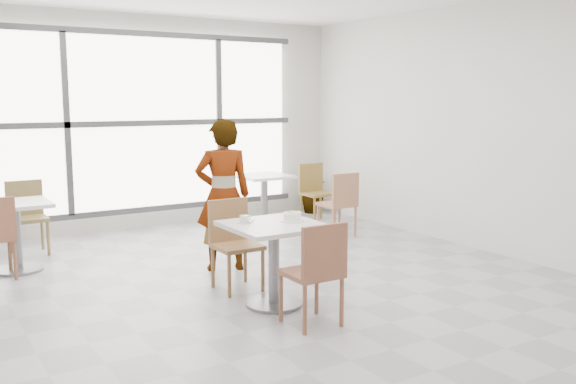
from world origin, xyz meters
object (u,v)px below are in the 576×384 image
plant_right (313,192)px  oatmeal_bowl (293,217)px  main_table (274,249)px  coffee_cup (244,220)px  bg_chair_right_near (340,200)px  bg_table_right (264,193)px  bg_chair_left_far (27,212)px  bg_chair_right_far (315,189)px  person (223,195)px  chair_near (317,267)px  chair_far (233,238)px  bg_table_left (16,227)px

plant_right → oatmeal_bowl: bearing=-126.5°
main_table → plant_right: bearing=51.5°
coffee_cup → bg_chair_right_near: bearing=36.6°
coffee_cup → oatmeal_bowl: bearing=-21.6°
main_table → plant_right: (2.87, 3.62, -0.19)m
main_table → bg_table_right: (1.67, 3.10, -0.04)m
bg_chair_left_far → bg_chair_right_far: (4.03, -0.21, 0.00)m
person → oatmeal_bowl: bearing=110.2°
coffee_cup → person: bearing=72.9°
oatmeal_bowl → bg_chair_right_far: bg_chair_right_far is taller
main_table → chair_near: chair_near is taller
chair_far → oatmeal_bowl: chair_far is taller
main_table → bg_chair_left_far: bg_chair_left_far is taller
chair_near → bg_table_left: size_ratio=1.16×
bg_chair_left_far → chair_far: bearing=-60.1°
person → bg_table_right: 2.37m
bg_chair_left_far → bg_chair_right_far: 4.03m
person → bg_chair_right_near: size_ratio=1.88×
bg_table_left → bg_table_right: same height
main_table → person: 1.35m
chair_far → bg_table_right: chair_far is taller
chair_far → oatmeal_bowl: 0.78m
bg_chair_right_far → chair_far: bearing=-137.6°
bg_chair_left_far → bg_chair_right_far: size_ratio=1.00×
oatmeal_bowl → bg_table_left: size_ratio=0.28×
chair_near → plant_right: 5.14m
main_table → chair_near: (0.02, -0.65, -0.02)m
bg_table_right → plant_right: (1.20, 0.52, -0.16)m
bg_table_right → bg_chair_left_far: bg_chair_left_far is taller
main_table → bg_table_left: 3.01m
chair_far → bg_chair_right_near: (2.24, 1.27, 0.00)m
chair_near → oatmeal_bowl: (0.18, 0.65, 0.29)m
bg_table_right → bg_chair_right_near: 1.27m
bg_table_right → bg_chair_left_far: bearing=177.9°
oatmeal_bowl → coffee_cup: size_ratio=1.32×
bg_chair_right_far → bg_chair_right_near: bearing=-106.4°
person → chair_far: bearing=89.9°
oatmeal_bowl → person: person is taller
chair_far → bg_chair_left_far: (-1.47, 2.55, 0.00)m
bg_chair_right_near → oatmeal_bowl: bearing=44.3°
oatmeal_bowl → chair_near: bearing=-105.3°
chair_far → bg_chair_right_far: 3.46m
chair_near → bg_table_right: size_ratio=1.16×
coffee_cup → bg_chair_left_far: 3.35m
oatmeal_bowl → bg_table_right: (1.47, 3.10, -0.31)m
person → bg_chair_right_far: size_ratio=1.88×
person → bg_chair_right_far: 2.91m
coffee_cup → chair_far: bearing=74.2°
oatmeal_bowl → bg_chair_right_near: size_ratio=0.24×
bg_chair_left_far → oatmeal_bowl: bearing=-61.8°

